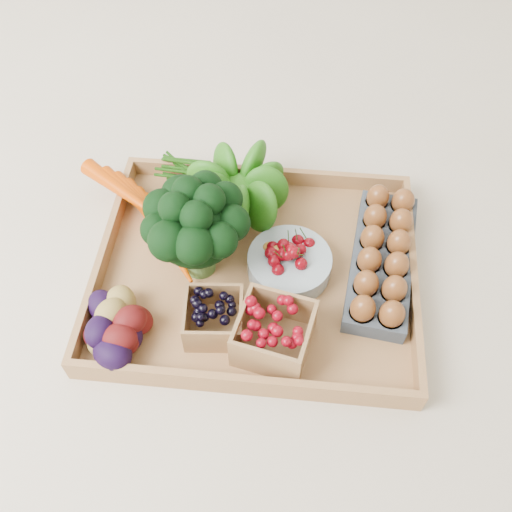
# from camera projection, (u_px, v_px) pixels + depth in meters

# --- Properties ---
(ground) EXTENTS (4.00, 4.00, 0.00)m
(ground) POSITION_uv_depth(u_px,v_px,m) (256.00, 276.00, 1.02)
(ground) COLOR beige
(ground) RESTS_ON ground
(tray) EXTENTS (0.55, 0.45, 0.01)m
(tray) POSITION_uv_depth(u_px,v_px,m) (256.00, 273.00, 1.01)
(tray) COLOR #A37444
(tray) RESTS_ON ground
(carrots) EXTENTS (0.22, 0.16, 0.05)m
(carrots) POSITION_uv_depth(u_px,v_px,m) (155.00, 219.00, 1.04)
(carrots) COLOR #C63F00
(carrots) RESTS_ON tray
(lettuce) EXTENTS (0.13, 0.13, 0.13)m
(lettuce) POSITION_uv_depth(u_px,v_px,m) (240.00, 186.00, 1.04)
(lettuce) COLOR #194A0B
(lettuce) RESTS_ON tray
(broccoli) EXTENTS (0.18, 0.18, 0.14)m
(broccoli) POSITION_uv_depth(u_px,v_px,m) (197.00, 243.00, 0.95)
(broccoli) COLOR black
(broccoli) RESTS_ON tray
(cherry_bowl) EXTENTS (0.15, 0.15, 0.04)m
(cherry_bowl) POSITION_uv_depth(u_px,v_px,m) (289.00, 264.00, 0.99)
(cherry_bowl) COLOR #8C9EA5
(cherry_bowl) RESTS_ON tray
(egg_carton) EXTENTS (0.14, 0.30, 0.03)m
(egg_carton) POSITION_uv_depth(u_px,v_px,m) (381.00, 261.00, 1.00)
(egg_carton) COLOR #3C434D
(egg_carton) RESTS_ON tray
(potatoes) EXTENTS (0.15, 0.15, 0.09)m
(potatoes) POSITION_uv_depth(u_px,v_px,m) (115.00, 325.00, 0.89)
(potatoes) COLOR #3F0A0A
(potatoes) RESTS_ON tray
(punnet_blackberry) EXTENTS (0.10, 0.10, 0.06)m
(punnet_blackberry) POSITION_uv_depth(u_px,v_px,m) (214.00, 318.00, 0.91)
(punnet_blackberry) COLOR black
(punnet_blackberry) RESTS_ON tray
(punnet_raspberry) EXTENTS (0.13, 0.13, 0.08)m
(punnet_raspberry) POSITION_uv_depth(u_px,v_px,m) (274.00, 333.00, 0.89)
(punnet_raspberry) COLOR #68040F
(punnet_raspberry) RESTS_ON tray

